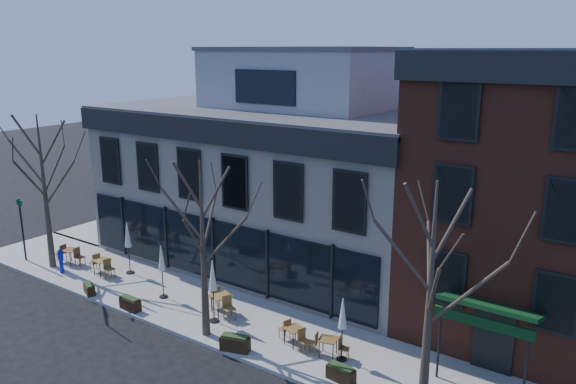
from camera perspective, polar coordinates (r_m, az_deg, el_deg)
The scene contains 23 objects.
ground at distance 27.71m, azimuth -7.30°, elevation -9.51°, with size 120.00×120.00×0.00m, color black.
sidewalk_front at distance 24.27m, azimuth -4.95°, elevation -12.86°, with size 33.50×4.70×0.15m, color gray.
sidewalk_side at distance 39.24m, azimuth -13.65°, elevation -2.46°, with size 4.50×12.00×0.15m, color gray.
corner_building at distance 29.94m, azimuth -0.97°, elevation 1.95°, with size 18.39×10.39×11.10m.
red_brick_building at distance 24.58m, azimuth 24.09°, elevation 0.11°, with size 8.20×11.78×11.18m.
tree_corner at distance 30.77m, azimuth -23.49°, elevation 0.17°, with size 3.93×3.98×7.92m.
tree_mid at distance 21.74m, azimuth -8.62°, elevation -5.61°, with size 3.50×3.55×7.04m.
tree_right at distance 17.15m, azimuth 14.19°, elevation -10.69°, with size 3.72×3.77×7.48m.
sign_pole at distance 32.87m, azimuth -25.41°, elevation -3.11°, with size 0.50×0.10×3.40m.
call_box at distance 30.66m, azimuth -22.08°, elevation -6.42°, with size 0.26×0.26×1.29m.
cafe_set_0 at distance 31.81m, azimuth -21.24°, elevation -5.96°, with size 1.87×0.83×0.96m.
cafe_set_1 at distance 29.78m, azimuth -18.37°, elevation -7.08°, with size 1.87×0.81×0.97m.
cafe_set_3 at distance 24.55m, azimuth -6.79°, elevation -11.01°, with size 1.98×1.16×1.03m.
cafe_set_4 at distance 22.06m, azimuth 0.64°, elevation -14.26°, with size 1.67×0.88×0.86m.
cafe_set_5 at distance 21.42m, azimuth 4.08°, elevation -15.25°, with size 1.67×0.84×0.85m.
umbrella_0 at distance 29.10m, azimuth -15.97°, elevation -4.48°, with size 0.43×0.43×2.68m.
umbrella_1 at distance 25.99m, azimuth -12.73°, elevation -6.84°, with size 0.40×0.40×2.50m.
umbrella_3 at distance 23.35m, azimuth -7.65°, elevation -8.75°, with size 0.43×0.43×2.68m.
umbrella_4 at distance 20.61m, azimuth 5.57°, elevation -12.52°, with size 0.39×0.39×2.42m.
planter_0 at distance 27.87m, azimuth -19.54°, elevation -9.23°, with size 0.95×0.67×0.49m.
planter_1 at distance 25.73m, azimuth -15.73°, elevation -10.84°, with size 1.04×0.45×0.57m.
planter_2 at distance 21.86m, azimuth -5.40°, elevation -15.01°, with size 1.19×0.76×0.62m.
planter_3 at distance 20.15m, azimuth 5.40°, elevation -17.86°, with size 1.05×0.50×0.57m.
Camera 1 is at (17.25, -18.60, 11.15)m, focal length 35.00 mm.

